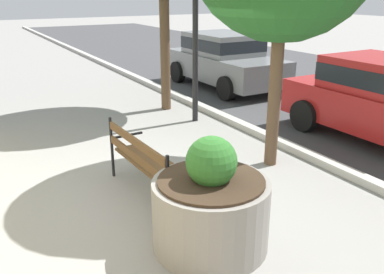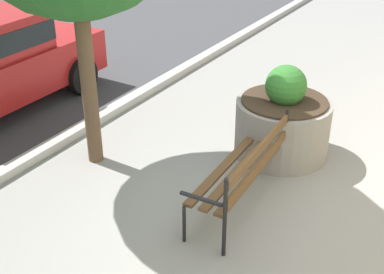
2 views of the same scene
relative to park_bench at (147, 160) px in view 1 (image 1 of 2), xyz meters
The scene contains 5 objects.
ground_plane 0.55m from the park_bench, 56.73° to the left, with size 80.00×80.00×0.00m, color gray.
curb_stone 2.99m from the park_bench, 89.33° to the left, with size 60.00×0.20×0.12m, color #B2AFA8.
park_bench is the anchor object (origin of this frame).
concrete_planter 1.44m from the park_bench, ahead, with size 1.29×1.29×1.30m.
parked_car_grey 7.14m from the park_bench, 137.71° to the left, with size 4.11×1.94×1.56m.
Camera 1 is at (4.77, -2.10, 2.73)m, focal length 38.66 mm.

